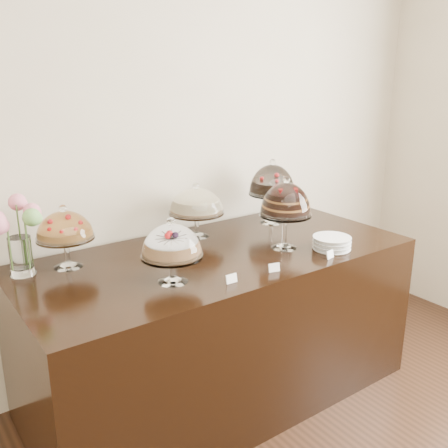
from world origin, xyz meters
TOP-DOWN VIEW (x-y plane):
  - wall_back at (0.00, 3.00)m, footprint 5.00×0.04m
  - display_counter at (0.34, 2.45)m, footprint 2.20×1.00m
  - cake_stand_sugar_sponge at (-0.07, 2.25)m, footprint 0.30×0.30m
  - cake_stand_choco_layer at (0.69, 2.30)m, footprint 0.29×0.29m
  - cake_stand_cheesecake at (0.39, 2.77)m, footprint 0.34×0.34m
  - cake_stand_dark_choco at (0.95, 2.72)m, footprint 0.31×0.31m
  - cake_stand_fruit_tart at (-0.42, 2.73)m, footprint 0.29×0.29m
  - flower_vase at (-0.65, 2.76)m, footprint 0.28×0.28m
  - plate_stack at (0.89, 2.13)m, footprint 0.21×0.21m
  - price_card_left at (0.15, 2.08)m, footprint 0.06×0.02m
  - price_card_right at (0.78, 2.03)m, footprint 0.06×0.03m
  - price_card_extra at (0.41, 2.06)m, footprint 0.06×0.03m

SIDE VIEW (x-z plane):
  - display_counter at x=0.34m, z-range 0.00..0.90m
  - price_card_left at x=0.15m, z-range 0.90..0.94m
  - price_card_right at x=0.78m, z-range 0.90..0.94m
  - price_card_extra at x=0.41m, z-range 0.90..0.94m
  - plate_stack at x=0.89m, z-range 0.90..0.97m
  - cake_stand_sugar_sponge at x=-0.07m, z-range 0.93..1.25m
  - cake_stand_fruit_tart at x=-0.42m, z-range 0.94..1.27m
  - cake_stand_cheesecake at x=0.39m, z-range 0.94..1.28m
  - flower_vase at x=-0.65m, z-range 0.93..1.32m
  - cake_stand_choco_layer at x=0.69m, z-range 0.96..1.38m
  - cake_stand_dark_choco at x=0.95m, z-range 0.96..1.39m
  - wall_back at x=0.00m, z-range 0.00..3.00m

